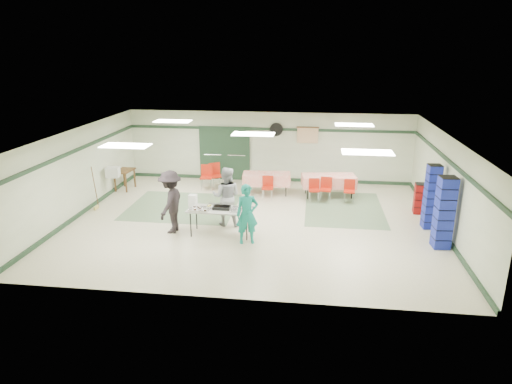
# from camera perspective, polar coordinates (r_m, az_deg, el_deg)

# --- Properties ---
(floor) EXTENTS (11.00, 11.00, 0.00)m
(floor) POSITION_cam_1_polar(r_m,az_deg,el_deg) (13.92, -0.32, -3.66)
(floor) COLOR beige
(floor) RESTS_ON ground
(ceiling) EXTENTS (11.00, 11.00, 0.00)m
(ceiling) POSITION_cam_1_polar(r_m,az_deg,el_deg) (13.18, -0.34, 7.34)
(ceiling) COLOR white
(ceiling) RESTS_ON wall_back
(wall_back) EXTENTS (11.00, 0.00, 11.00)m
(wall_back) POSITION_cam_1_polar(r_m,az_deg,el_deg) (17.83, 1.57, 5.66)
(wall_back) COLOR beige
(wall_back) RESTS_ON floor
(wall_front) EXTENTS (11.00, 0.00, 11.00)m
(wall_front) POSITION_cam_1_polar(r_m,az_deg,el_deg) (9.30, -3.97, -5.94)
(wall_front) COLOR beige
(wall_front) RESTS_ON floor
(wall_left) EXTENTS (0.00, 9.00, 9.00)m
(wall_left) POSITION_cam_1_polar(r_m,az_deg,el_deg) (15.19, -21.38, 2.29)
(wall_left) COLOR beige
(wall_left) RESTS_ON floor
(wall_right) EXTENTS (0.00, 9.00, 9.00)m
(wall_right) POSITION_cam_1_polar(r_m,az_deg,el_deg) (13.91, 22.76, 0.78)
(wall_right) COLOR beige
(wall_right) RESTS_ON floor
(trim_back) EXTENTS (11.00, 0.06, 0.10)m
(trim_back) POSITION_cam_1_polar(r_m,az_deg,el_deg) (17.66, 1.58, 7.86)
(trim_back) COLOR #1D3523
(trim_back) RESTS_ON wall_back
(baseboard_back) EXTENTS (11.00, 0.06, 0.12)m
(baseboard_back) POSITION_cam_1_polar(r_m,az_deg,el_deg) (18.11, 1.53, 1.65)
(baseboard_back) COLOR #1D3523
(baseboard_back) RESTS_ON floor
(trim_left) EXTENTS (0.06, 9.00, 0.10)m
(trim_left) POSITION_cam_1_polar(r_m,az_deg,el_deg) (15.02, -21.58, 4.86)
(trim_left) COLOR #1D3523
(trim_left) RESTS_ON wall_back
(baseboard_left) EXTENTS (0.06, 9.00, 0.12)m
(baseboard_left) POSITION_cam_1_polar(r_m,az_deg,el_deg) (15.55, -20.75, -2.29)
(baseboard_left) COLOR #1D3523
(baseboard_left) RESTS_ON floor
(trim_right) EXTENTS (0.06, 9.00, 0.10)m
(trim_right) POSITION_cam_1_polar(r_m,az_deg,el_deg) (13.73, 22.98, 3.57)
(trim_right) COLOR #1D3523
(trim_right) RESTS_ON wall_back
(baseboard_right) EXTENTS (0.06, 9.00, 0.12)m
(baseboard_right) POSITION_cam_1_polar(r_m,az_deg,el_deg) (14.30, 22.03, -4.17)
(baseboard_right) COLOR #1D3523
(baseboard_right) RESTS_ON floor
(green_patch_a) EXTENTS (3.50, 3.00, 0.01)m
(green_patch_a) POSITION_cam_1_polar(r_m,az_deg,el_deg) (15.34, -9.13, -1.82)
(green_patch_a) COLOR slate
(green_patch_a) RESTS_ON floor
(green_patch_b) EXTENTS (2.50, 3.50, 0.01)m
(green_patch_b) POSITION_cam_1_polar(r_m,az_deg,el_deg) (15.26, 10.92, -2.02)
(green_patch_b) COLOR slate
(green_patch_b) RESTS_ON floor
(double_door_left) EXTENTS (0.90, 0.06, 2.10)m
(double_door_left) POSITION_cam_1_polar(r_m,az_deg,el_deg) (18.17, -5.40, 4.86)
(double_door_left) COLOR gray
(double_door_left) RESTS_ON floor
(double_door_right) EXTENTS (0.90, 0.06, 2.10)m
(double_door_right) POSITION_cam_1_polar(r_m,az_deg,el_deg) (17.99, -2.43, 4.79)
(double_door_right) COLOR gray
(double_door_right) RESTS_ON floor
(door_frame) EXTENTS (2.00, 0.03, 2.15)m
(door_frame) POSITION_cam_1_polar(r_m,az_deg,el_deg) (18.06, -3.95, 4.81)
(door_frame) COLOR #1D3523
(door_frame) RESTS_ON floor
(wall_fan) EXTENTS (0.50, 0.10, 0.50)m
(wall_fan) POSITION_cam_1_polar(r_m,az_deg,el_deg) (17.61, 2.55, 7.82)
(wall_fan) COLOR black
(wall_fan) RESTS_ON wall_back
(scroll_banner) EXTENTS (0.80, 0.02, 0.60)m
(scroll_banner) POSITION_cam_1_polar(r_m,az_deg,el_deg) (17.59, 6.47, 7.05)
(scroll_banner) COLOR #DDB88A
(scroll_banner) RESTS_ON wall_back
(serving_table) EXTENTS (1.84, 0.78, 0.76)m
(serving_table) POSITION_cam_1_polar(r_m,az_deg,el_deg) (12.75, -4.45, -2.33)
(serving_table) COLOR beige
(serving_table) RESTS_ON floor
(sheet_tray_right) EXTENTS (0.64, 0.49, 0.02)m
(sheet_tray_right) POSITION_cam_1_polar(r_m,az_deg,el_deg) (12.61, -1.72, -2.23)
(sheet_tray_right) COLOR silver
(sheet_tray_right) RESTS_ON serving_table
(sheet_tray_mid) EXTENTS (0.57, 0.44, 0.02)m
(sheet_tray_mid) POSITION_cam_1_polar(r_m,az_deg,el_deg) (12.91, -4.97, -1.81)
(sheet_tray_mid) COLOR silver
(sheet_tray_mid) RESTS_ON serving_table
(sheet_tray_left) EXTENTS (0.57, 0.44, 0.02)m
(sheet_tray_left) POSITION_cam_1_polar(r_m,az_deg,el_deg) (12.74, -7.09, -2.16)
(sheet_tray_left) COLOR silver
(sheet_tray_left) RESTS_ON serving_table
(baking_pan) EXTENTS (0.49, 0.31, 0.08)m
(baking_pan) POSITION_cam_1_polar(r_m,az_deg,el_deg) (12.73, -4.30, -1.95)
(baking_pan) COLOR black
(baking_pan) RESTS_ON serving_table
(foam_box_stack) EXTENTS (0.22, 0.20, 0.35)m
(foam_box_stack) POSITION_cam_1_polar(r_m,az_deg,el_deg) (12.95, -7.90, -1.09)
(foam_box_stack) COLOR white
(foam_box_stack) RESTS_ON serving_table
(volunteer_teal) EXTENTS (0.68, 0.54, 1.63)m
(volunteer_teal) POSITION_cam_1_polar(r_m,az_deg,el_deg) (12.15, -1.11, -2.80)
(volunteer_teal) COLOR #128274
(volunteer_teal) RESTS_ON floor
(volunteer_grey) EXTENTS (0.86, 0.67, 1.76)m
(volunteer_grey) POSITION_cam_1_polar(r_m,az_deg,el_deg) (13.40, -3.73, -0.56)
(volunteer_grey) COLOR gray
(volunteer_grey) RESTS_ON floor
(volunteer_dark) EXTENTS (0.77, 1.22, 1.81)m
(volunteer_dark) POSITION_cam_1_polar(r_m,az_deg,el_deg) (13.06, -10.61, -1.22)
(volunteer_dark) COLOR black
(volunteer_dark) RESTS_ON floor
(dining_table_a) EXTENTS (1.94, 1.07, 0.77)m
(dining_table_a) POSITION_cam_1_polar(r_m,az_deg,el_deg) (16.25, 9.07, 1.41)
(dining_table_a) COLOR red
(dining_table_a) RESTS_ON floor
(dining_table_b) EXTENTS (1.73, 0.87, 0.77)m
(dining_table_b) POSITION_cam_1_polar(r_m,az_deg,el_deg) (16.32, 1.33, 1.70)
(dining_table_b) COLOR red
(dining_table_b) RESTS_ON floor
(chair_a) EXTENTS (0.44, 0.44, 0.84)m
(chair_a) POSITION_cam_1_polar(r_m,az_deg,el_deg) (15.72, 8.73, 0.65)
(chair_a) COLOR #B0230E
(chair_a) RESTS_ON floor
(chair_b) EXTENTS (0.39, 0.39, 0.78)m
(chair_b) POSITION_cam_1_polar(r_m,az_deg,el_deg) (15.72, 7.27, 0.57)
(chair_b) COLOR #B0230E
(chair_b) RESTS_ON floor
(chair_c) EXTENTS (0.39, 0.39, 0.79)m
(chair_c) POSITION_cam_1_polar(r_m,az_deg,el_deg) (15.77, 11.59, 0.42)
(chair_c) COLOR #B0230E
(chair_c) RESTS_ON floor
(chair_d) EXTENTS (0.39, 0.39, 0.81)m
(chair_d) POSITION_cam_1_polar(r_m,az_deg,el_deg) (15.79, 1.47, 0.86)
(chair_d) COLOR #B0230E
(chair_d) RESTS_ON floor
(chair_loose_a) EXTENTS (0.61, 0.61, 0.95)m
(chair_loose_a) POSITION_cam_1_polar(r_m,az_deg,el_deg) (17.07, -5.09, 2.40)
(chair_loose_a) COLOR #B0230E
(chair_loose_a) RESTS_ON floor
(chair_loose_b) EXTENTS (0.47, 0.47, 0.92)m
(chair_loose_b) POSITION_cam_1_polar(r_m,az_deg,el_deg) (16.97, -6.19, 2.20)
(chair_loose_b) COLOR #B0230E
(chair_loose_b) RESTS_ON floor
(crate_stack_blue_a) EXTENTS (0.39, 0.39, 1.91)m
(crate_stack_blue_a) POSITION_cam_1_polar(r_m,az_deg,el_deg) (14.04, 21.07, -0.58)
(crate_stack_blue_a) COLOR #1B2FA4
(crate_stack_blue_a) RESTS_ON floor
(crate_stack_red) EXTENTS (0.40, 0.40, 0.98)m
(crate_stack_red) POSITION_cam_1_polar(r_m,az_deg,el_deg) (15.32, 19.85, -0.78)
(crate_stack_red) COLOR maroon
(crate_stack_red) RESTS_ON floor
(crate_stack_blue_b) EXTENTS (0.46, 0.46, 1.94)m
(crate_stack_blue_b) POSITION_cam_1_polar(r_m,az_deg,el_deg) (12.77, 22.46, -2.42)
(crate_stack_blue_b) COLOR #1B2FA4
(crate_stack_blue_b) RESTS_ON floor
(printer_table) EXTENTS (0.61, 0.88, 0.74)m
(printer_table) POSITION_cam_1_polar(r_m,az_deg,el_deg) (17.50, -16.13, 2.31)
(printer_table) COLOR brown
(printer_table) RESTS_ON floor
(office_printer) EXTENTS (0.50, 0.45, 0.35)m
(office_printer) POSITION_cam_1_polar(r_m,az_deg,el_deg) (16.59, -17.47, 2.39)
(office_printer) COLOR silver
(office_printer) RESTS_ON printer_table
(broom) EXTENTS (0.06, 0.23, 1.42)m
(broom) POSITION_cam_1_polar(r_m,az_deg,el_deg) (15.61, -19.49, 0.58)
(broom) COLOR brown
(broom) RESTS_ON floor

